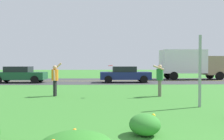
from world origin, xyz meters
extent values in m
plane|color=#387A2D|center=(0.00, 10.28, 0.00)|extent=(120.00, 120.00, 0.00)
cube|color=#38383A|center=(0.00, 20.56, 0.00)|extent=(120.00, 8.54, 0.01)
cube|color=yellow|center=(0.00, 20.56, 0.01)|extent=(120.00, 0.16, 0.00)
ellipsoid|color=#337F2D|center=(-0.08, 3.21, 0.24)|extent=(0.72, 0.72, 0.49)
sphere|color=yellow|center=(0.14, 3.30, 0.43)|extent=(0.09, 0.09, 0.09)
sphere|color=yellow|center=(0.00, 2.94, 0.33)|extent=(0.05, 0.05, 0.05)
sphere|color=yellow|center=(0.19, 3.26, 0.27)|extent=(0.07, 0.07, 0.07)
sphere|color=orange|center=(-0.99, 2.09, 0.29)|extent=(0.06, 0.06, 0.06)
sphere|color=orange|center=(-1.33, 2.12, 0.34)|extent=(0.05, 0.05, 0.05)
sphere|color=orange|center=(-1.54, 2.21, 0.41)|extent=(0.08, 0.08, 0.08)
cube|color=#93969B|center=(2.63, 6.57, 1.36)|extent=(0.07, 0.10, 2.73)
cylinder|color=orange|center=(-3.51, 9.81, 1.09)|extent=(0.34, 0.34, 0.57)
sphere|color=tan|center=(-3.51, 9.81, 1.47)|extent=(0.21, 0.21, 0.21)
cylinder|color=black|center=(-3.51, 9.90, 0.40)|extent=(0.14, 0.14, 0.80)
cylinder|color=black|center=(-3.51, 9.73, 0.40)|extent=(0.14, 0.14, 0.80)
cylinder|color=tan|center=(-3.42, 10.01, 1.51)|extent=(0.46, 0.11, 0.42)
cylinder|color=tan|center=(-3.50, 9.62, 1.07)|extent=(0.11, 0.10, 0.54)
cylinder|color=#287038|center=(1.83, 9.52, 1.11)|extent=(0.34, 0.34, 0.58)
sphere|color=tan|center=(1.83, 9.52, 1.51)|extent=(0.21, 0.21, 0.21)
cylinder|color=#726B5B|center=(1.83, 9.44, 0.41)|extent=(0.14, 0.14, 0.82)
cylinder|color=#726B5B|center=(1.84, 9.61, 0.41)|extent=(0.14, 0.14, 0.82)
cylinder|color=tan|center=(1.72, 9.33, 1.46)|extent=(0.55, 0.12, 0.27)
cylinder|color=tan|center=(1.82, 9.72, 1.10)|extent=(0.12, 0.10, 0.55)
cylinder|color=red|center=(-0.67, 9.51, 1.56)|extent=(0.23, 0.23, 0.05)
torus|color=red|center=(-0.67, 9.51, 1.56)|extent=(0.23, 0.23, 0.05)
cube|color=#194C2D|center=(-8.48, 18.63, 0.62)|extent=(4.50, 1.82, 0.66)
cube|color=black|center=(-8.58, 18.63, 1.19)|extent=(2.10, 1.64, 0.52)
cylinder|color=black|center=(-6.93, 19.52, 0.33)|extent=(0.66, 0.22, 0.66)
cylinder|color=black|center=(-6.93, 17.74, 0.33)|extent=(0.66, 0.22, 0.66)
cylinder|color=black|center=(-10.03, 19.52, 0.33)|extent=(0.66, 0.22, 0.66)
cube|color=navy|center=(0.93, 18.63, 0.62)|extent=(4.50, 1.82, 0.66)
cube|color=black|center=(0.83, 18.63, 1.19)|extent=(2.10, 1.64, 0.52)
cylinder|color=black|center=(2.48, 19.52, 0.33)|extent=(0.66, 0.22, 0.66)
cylinder|color=black|center=(2.48, 17.74, 0.33)|extent=(0.66, 0.22, 0.66)
cylinder|color=black|center=(-0.62, 19.52, 0.33)|extent=(0.66, 0.22, 0.66)
cylinder|color=black|center=(-0.62, 17.74, 0.33)|extent=(0.66, 0.22, 0.66)
cube|color=#937F60|center=(10.88, 22.48, 1.52)|extent=(2.10, 2.30, 2.00)
cube|color=silver|center=(7.53, 22.48, 1.95)|extent=(4.60, 2.30, 2.50)
cylinder|color=black|center=(11.08, 23.58, 0.44)|extent=(0.88, 0.26, 0.88)
cylinder|color=black|center=(11.08, 21.38, 0.44)|extent=(0.88, 0.26, 0.88)
cylinder|color=black|center=(6.24, 23.58, 0.44)|extent=(0.88, 0.26, 0.88)
cylinder|color=black|center=(6.24, 21.38, 0.44)|extent=(0.88, 0.26, 0.88)
camera|label=1|loc=(-1.01, -1.91, 1.61)|focal=36.52mm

